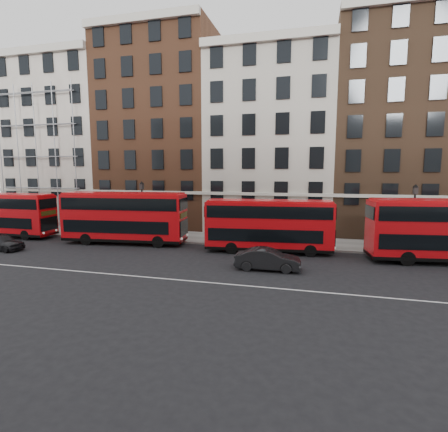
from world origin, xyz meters
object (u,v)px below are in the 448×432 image
(bus_a, at_px, (5,214))
(car_rear, at_px, (2,242))
(bus_c, at_px, (268,224))
(bus_d, at_px, (448,229))
(car_front, at_px, (268,259))
(bus_b, at_px, (124,216))

(bus_a, xyz_separation_m, car_rear, (4.62, -4.87, -1.61))
(bus_c, distance_m, bus_d, 12.64)
(bus_d, distance_m, car_front, 13.07)
(bus_b, bearing_deg, bus_d, -5.74)
(bus_a, height_order, car_rear, bus_a)
(bus_d, height_order, car_rear, bus_d)
(bus_c, distance_m, car_rear, 21.83)
(car_front, bearing_deg, bus_b, 67.57)
(bus_b, distance_m, bus_d, 25.44)
(bus_b, bearing_deg, car_rear, -155.75)
(bus_d, xyz_separation_m, car_rear, (-33.87, -4.86, -1.75))
(bus_b, xyz_separation_m, bus_c, (12.80, 0.00, -0.21))
(bus_b, xyz_separation_m, car_front, (13.47, -4.97, -1.74))
(bus_a, distance_m, bus_d, 38.49)
(bus_c, relative_size, bus_d, 0.92)
(bus_a, relative_size, bus_b, 0.91)
(bus_c, bearing_deg, car_rear, -172.84)
(bus_b, relative_size, car_front, 2.57)
(bus_d, bearing_deg, bus_a, 172.40)
(bus_b, bearing_deg, bus_a, 174.24)
(bus_b, xyz_separation_m, bus_d, (25.44, -0.00, -0.03))
(bus_a, xyz_separation_m, car_front, (26.51, -4.97, -1.57))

